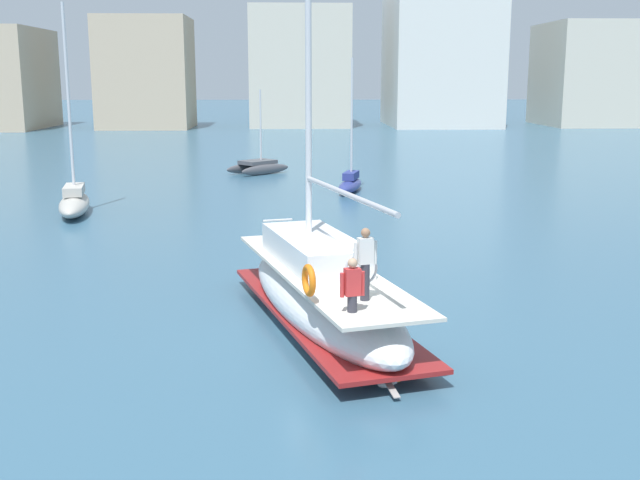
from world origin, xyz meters
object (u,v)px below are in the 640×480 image
(moored_catamaran, at_px, (258,166))
(moored_cutter_left, at_px, (350,183))
(moored_sloop_far, at_px, (74,201))
(seagull, at_px, (387,383))
(main_sailboat, at_px, (322,291))

(moored_catamaran, relative_size, moored_cutter_left, 0.75)
(moored_cutter_left, bearing_deg, moored_sloop_far, -153.41)
(moored_catamaran, xyz_separation_m, seagull, (4.01, -36.00, -0.34))
(moored_catamaran, distance_m, seagull, 36.22)
(moored_cutter_left, bearing_deg, main_sailboat, -96.09)
(seagull, bearing_deg, moored_cutter_left, 87.18)
(moored_sloop_far, distance_m, seagull, 24.05)
(moored_sloop_far, xyz_separation_m, moored_catamaran, (7.76, 15.03, -0.13))
(moored_cutter_left, bearing_deg, seagull, -92.82)
(main_sailboat, bearing_deg, moored_sloop_far, 122.41)
(main_sailboat, xyz_separation_m, seagull, (1.13, -4.22, -0.76))
(seagull, bearing_deg, moored_sloop_far, 119.30)
(main_sailboat, distance_m, moored_catamaran, 31.92)
(main_sailboat, height_order, moored_catamaran, main_sailboat)
(main_sailboat, xyz_separation_m, moored_catamaran, (-2.88, 31.78, -0.42))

